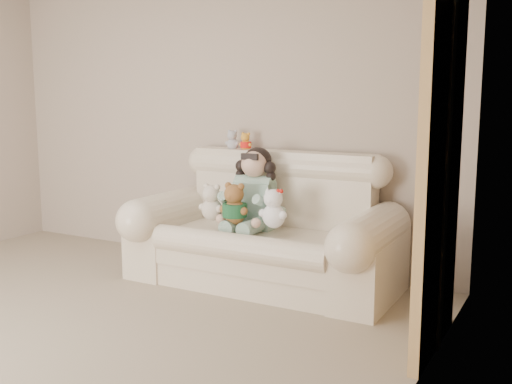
# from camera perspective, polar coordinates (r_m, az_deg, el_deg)

# --- Properties ---
(wall_back) EXTENTS (4.50, 0.00, 4.50)m
(wall_back) POSITION_cam_1_polar(r_m,az_deg,el_deg) (5.42, -4.03, 7.26)
(wall_back) COLOR tan
(wall_back) RESTS_ON ground
(wall_right) EXTENTS (0.00, 5.00, 5.00)m
(wall_right) POSITION_cam_1_polar(r_m,az_deg,el_deg) (2.18, 10.58, 4.35)
(wall_right) COLOR tan
(wall_right) RESTS_ON ground
(sofa) EXTENTS (2.10, 0.95, 1.03)m
(sofa) POSITION_cam_1_polar(r_m,az_deg,el_deg) (4.70, 0.58, -2.66)
(sofa) COLOR #FEE5CD
(sofa) RESTS_ON floor
(door_panel) EXTENTS (0.06, 0.90, 2.10)m
(door_panel) POSITION_cam_1_polar(r_m,az_deg,el_deg) (3.56, 17.03, 1.86)
(door_panel) COLOR #B6844E
(door_panel) RESTS_ON floor
(seated_child) EXTENTS (0.42, 0.50, 0.66)m
(seated_child) POSITION_cam_1_polar(r_m,az_deg,el_deg) (4.78, -0.12, 0.41)
(seated_child) COLOR #2A6F50
(seated_child) RESTS_ON sofa
(brown_teddy) EXTENTS (0.29, 0.25, 0.38)m
(brown_teddy) POSITION_cam_1_polar(r_m,az_deg,el_deg) (4.60, -2.03, -0.73)
(brown_teddy) COLOR brown
(brown_teddy) RESTS_ON sofa
(white_cat) EXTENTS (0.23, 0.18, 0.36)m
(white_cat) POSITION_cam_1_polar(r_m,az_deg,el_deg) (4.47, 1.69, -1.15)
(white_cat) COLOR white
(white_cat) RESTS_ON sofa
(cream_teddy) EXTENTS (0.26, 0.22, 0.34)m
(cream_teddy) POSITION_cam_1_polar(r_m,az_deg,el_deg) (4.75, -4.18, -0.65)
(cream_teddy) COLOR beige
(cream_teddy) RESTS_ON sofa
(yellow_mini_bear) EXTENTS (0.12, 0.10, 0.18)m
(yellow_mini_bear) POSITION_cam_1_polar(r_m,az_deg,el_deg) (5.10, -0.97, 4.93)
(yellow_mini_bear) COLOR gold
(yellow_mini_bear) RESTS_ON sofa
(grey_mini_plush) EXTENTS (0.14, 0.11, 0.21)m
(grey_mini_plush) POSITION_cam_1_polar(r_m,az_deg,el_deg) (5.16, -2.22, 5.10)
(grey_mini_plush) COLOR #B7B8BF
(grey_mini_plush) RESTS_ON sofa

